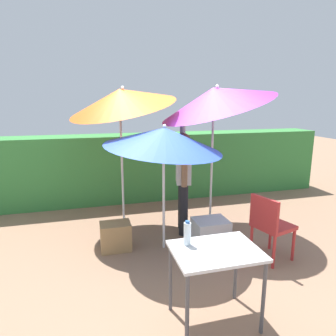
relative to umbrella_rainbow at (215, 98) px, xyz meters
name	(u,v)px	position (x,y,z in m)	size (l,w,h in m)	color
ground_plane	(173,245)	(-0.82, -0.50, -2.12)	(24.00, 24.00, 0.00)	#937056
hedge_row	(144,166)	(-0.82, 1.81, -1.43)	(8.00, 0.70, 1.39)	#38843D
umbrella_rainbow	(215,98)	(0.00, 0.00, 0.00)	(1.85, 1.83, 2.56)	silver
umbrella_orange	(121,99)	(-1.41, 0.37, -0.01)	(1.76, 1.71, 2.55)	silver
umbrella_yellow	(164,138)	(-0.96, -0.53, -0.53)	(1.64, 1.63, 1.86)	silver
person_vendor	(183,175)	(-0.53, -0.07, -1.19)	(0.30, 0.56, 1.88)	black
chair_plastic	(270,224)	(0.29, -1.23, -1.61)	(0.54, 0.54, 0.89)	#B72D2D
cooler_box	(210,232)	(-0.27, -0.60, -1.94)	(0.50, 0.41, 0.37)	silver
crate_cardboard	(116,236)	(-1.65, -0.42, -1.93)	(0.42, 0.31, 0.40)	#9E7A4C
folding_table	(216,259)	(-0.88, -2.12, -1.46)	(0.80, 0.60, 0.75)	#4C4C51
bottle_water	(187,233)	(-1.10, -1.96, -1.26)	(0.07, 0.07, 0.24)	silver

